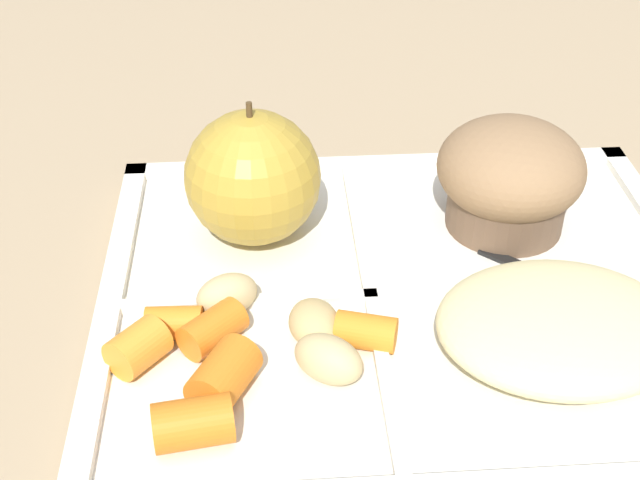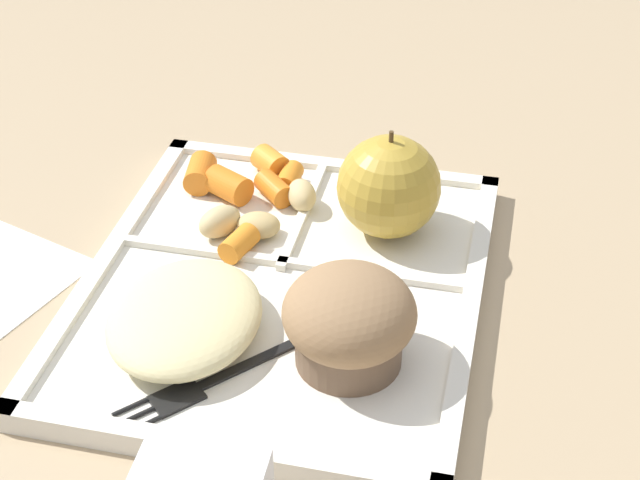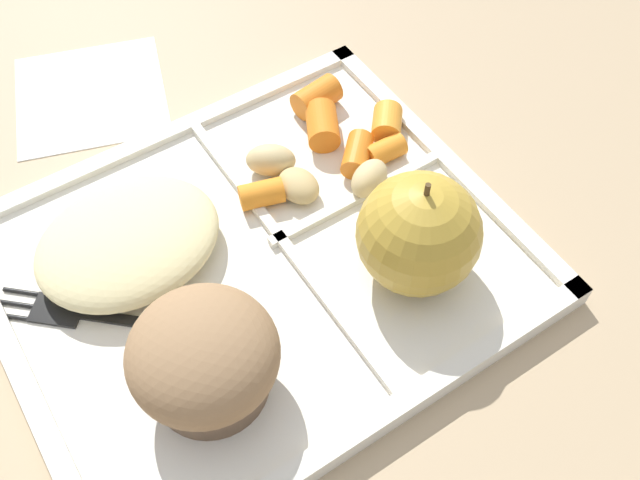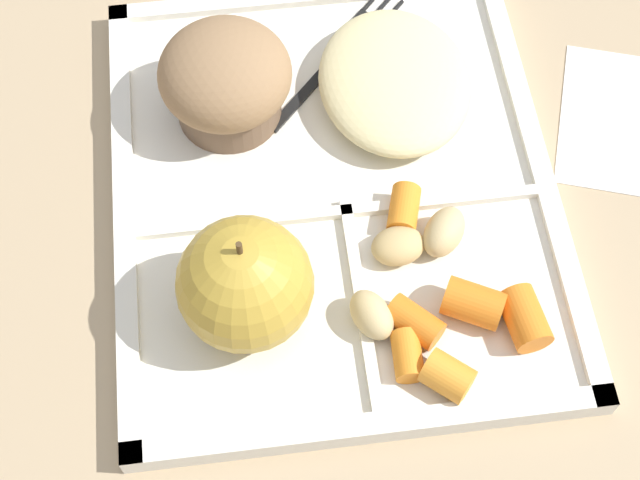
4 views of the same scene
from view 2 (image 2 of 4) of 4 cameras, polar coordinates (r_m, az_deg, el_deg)
name	(u,v)px [view 2 (image 2 of 4)]	position (r m, az deg, el deg)	size (l,w,h in m)	color
ground	(283,296)	(0.77, -2.12, -3.21)	(6.00, 6.00, 0.00)	tan
lunch_tray	(283,289)	(0.76, -2.12, -2.77)	(0.35, 0.30, 0.02)	silver
green_apple	(389,187)	(0.79, 3.93, 3.04)	(0.08, 0.08, 0.09)	#B79333
bran_muffin	(349,321)	(0.67, 1.67, -4.62)	(0.09, 0.09, 0.07)	brown
carrot_slice_near_corner	(270,162)	(0.88, -2.84, 4.43)	(0.02, 0.02, 0.03)	orange
carrot_slice_tilted	(289,178)	(0.86, -1.76, 3.56)	(0.02, 0.02, 0.03)	orange
carrot_slice_edge	(274,189)	(0.85, -2.62, 2.93)	(0.02, 0.02, 0.03)	orange
carrot_slice_center	(200,173)	(0.87, -6.82, 3.79)	(0.02, 0.02, 0.04)	orange
carrot_slice_back	(229,185)	(0.85, -5.22, 3.12)	(0.02, 0.02, 0.04)	orange
carrot_slice_small	(239,243)	(0.79, -4.62, -0.20)	(0.02, 0.02, 0.03)	orange
potato_chunk_small	(220,222)	(0.81, -5.72, 1.05)	(0.04, 0.02, 0.02)	tan
potato_chunk_golden	(259,225)	(0.80, -3.51, 0.84)	(0.03, 0.04, 0.02)	tan
potato_chunk_corner	(302,195)	(0.83, -1.04, 2.56)	(0.04, 0.02, 0.02)	tan
egg_noodle_pile	(185,317)	(0.71, -7.69, -4.37)	(0.13, 0.11, 0.03)	beige
meatball_center	(169,330)	(0.70, -8.55, -5.09)	(0.03, 0.03, 0.03)	brown
meatball_side	(144,313)	(0.72, -9.94, -4.13)	(0.03, 0.03, 0.03)	#755B4C
plastic_fork	(204,385)	(0.68, -6.59, -8.17)	(0.12, 0.11, 0.00)	black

